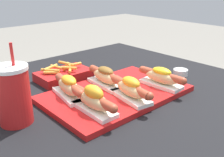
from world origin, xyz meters
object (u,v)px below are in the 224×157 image
at_px(serving_tray, 116,93).
at_px(drink_cup, 14,95).
at_px(sauce_bowl, 180,72).
at_px(fries_basket, 64,75).
at_px(hot_dog_4, 106,77).
at_px(hot_dog_1, 131,89).
at_px(hot_dog_3, 69,87).
at_px(hot_dog_0, 94,100).
at_px(hot_dog_2, 161,77).

relative_size(serving_tray, drink_cup, 2.13).
height_order(sauce_bowl, fries_basket, fries_basket).
xyz_separation_m(serving_tray, sauce_bowl, (0.34, -0.03, 0.01)).
bearing_deg(sauce_bowl, hot_dog_4, 164.84).
relative_size(hot_dog_1, hot_dog_3, 1.00).
height_order(serving_tray, hot_dog_3, hot_dog_3).
relative_size(serving_tray, fries_basket, 2.31).
bearing_deg(hot_dog_0, hot_dog_3, 88.83).
xyz_separation_m(serving_tray, fries_basket, (-0.05, 0.25, 0.01)).
height_order(hot_dog_3, drink_cup, drink_cup).
height_order(hot_dog_1, fries_basket, hot_dog_1).
distance_m(serving_tray, sauce_bowl, 0.34).
distance_m(sauce_bowl, fries_basket, 0.48).
bearing_deg(hot_dog_4, sauce_bowl, -15.16).
distance_m(hot_dog_0, drink_cup, 0.22).
bearing_deg(drink_cup, hot_dog_2, -15.10).
xyz_separation_m(hot_dog_3, fries_basket, (0.09, 0.19, -0.03)).
height_order(hot_dog_0, hot_dog_3, hot_dog_0).
xyz_separation_m(hot_dog_4, sauce_bowl, (0.33, -0.09, -0.04)).
distance_m(serving_tray, hot_dog_0, 0.16).
relative_size(hot_dog_2, fries_basket, 0.95).
bearing_deg(hot_dog_0, hot_dog_2, -1.73).
bearing_deg(hot_dog_4, serving_tray, -96.77).
height_order(sauce_bowl, drink_cup, drink_cup).
bearing_deg(sauce_bowl, hot_dog_3, 168.75).
xyz_separation_m(drink_cup, fries_basket, (0.28, 0.20, -0.06)).
relative_size(serving_tray, hot_dog_2, 2.43).
relative_size(hot_dog_2, hot_dog_4, 1.00).
distance_m(drink_cup, fries_basket, 0.35).
bearing_deg(sauce_bowl, hot_dog_0, -175.76).
relative_size(serving_tray, hot_dog_1, 2.46).
relative_size(hot_dog_1, fries_basket, 0.94).
height_order(hot_dog_1, hot_dog_3, hot_dog_1).
distance_m(hot_dog_3, hot_dog_4, 0.15).
xyz_separation_m(hot_dog_2, drink_cup, (-0.47, 0.13, 0.03)).
xyz_separation_m(hot_dog_0, hot_dog_3, (0.00, 0.13, -0.00)).
bearing_deg(hot_dog_3, hot_dog_4, -2.23).
bearing_deg(hot_dog_0, sauce_bowl, 4.24).
distance_m(serving_tray, hot_dog_3, 0.16).
bearing_deg(hot_dog_0, fries_basket, 72.96).
distance_m(hot_dog_2, sauce_bowl, 0.20).
relative_size(hot_dog_4, fries_basket, 0.95).
xyz_separation_m(hot_dog_0, hot_dog_1, (0.14, -0.01, -0.00)).
bearing_deg(fries_basket, hot_dog_0, -107.04).
xyz_separation_m(serving_tray, hot_dog_0, (-0.14, -0.06, 0.04)).
relative_size(hot_dog_3, fries_basket, 0.94).
distance_m(serving_tray, hot_dog_4, 0.08).
xyz_separation_m(hot_dog_2, hot_dog_3, (-0.29, 0.14, 0.00)).
height_order(hot_dog_1, hot_dog_2, hot_dog_1).
bearing_deg(hot_dog_2, sauce_bowl, 13.45).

